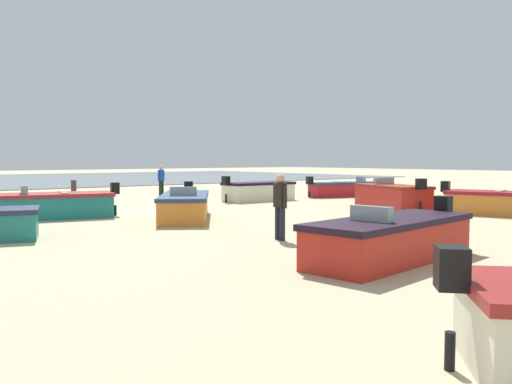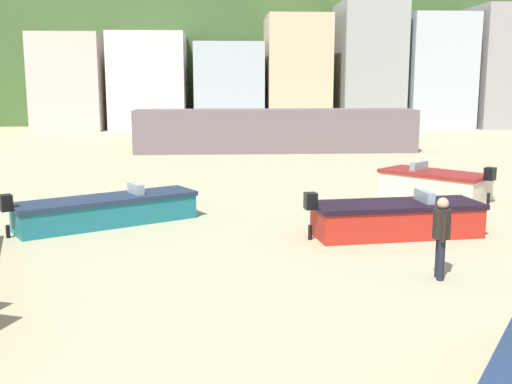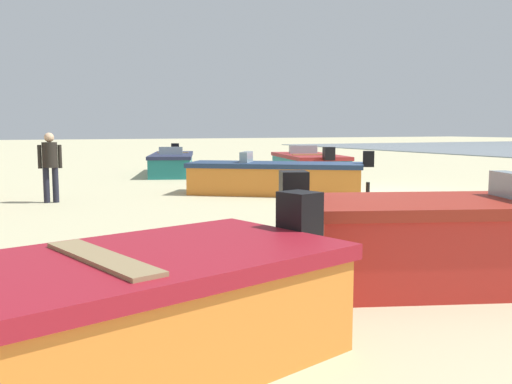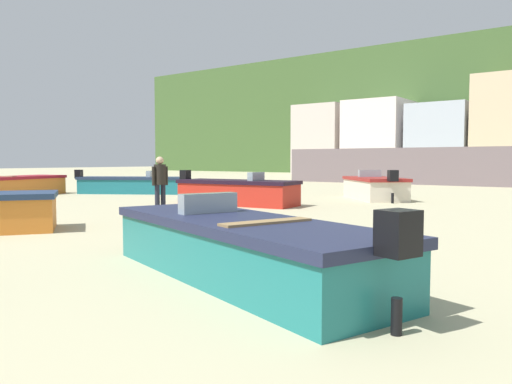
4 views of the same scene
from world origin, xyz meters
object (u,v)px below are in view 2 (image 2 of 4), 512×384
boat_red_0 (396,219)px  boat_teal_2 (107,210)px  beach_walker_distant (441,231)px  boat_cream_4 (434,184)px

boat_red_0 → boat_teal_2: bearing=-109.4°
boat_red_0 → beach_walker_distant: beach_walker_distant is taller
boat_red_0 → boat_cream_4: bearing=144.5°
boat_teal_2 → boat_cream_4: boat_cream_4 is taller
beach_walker_distant → boat_red_0: bearing=6.0°
boat_teal_2 → boat_cream_4: 10.75m
boat_cream_4 → beach_walker_distant: beach_walker_distant is taller
boat_red_0 → beach_walker_distant: size_ratio=2.80×
boat_teal_2 → boat_cream_4: (10.20, 3.39, 0.05)m
boat_red_0 → boat_cream_4: boat_cream_4 is taller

